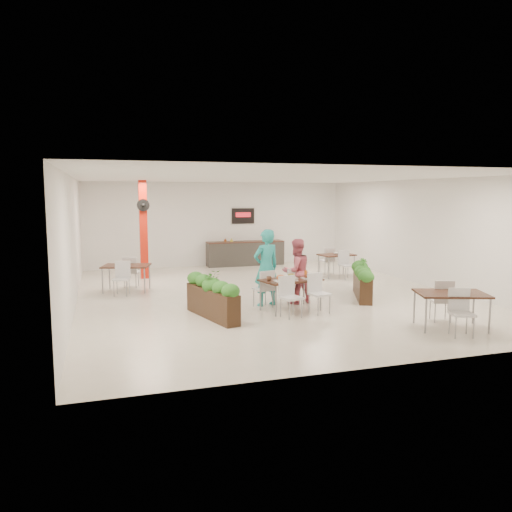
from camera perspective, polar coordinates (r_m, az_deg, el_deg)
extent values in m
plane|color=beige|center=(13.78, 1.37, -4.45)|extent=(12.00, 12.00, 0.00)
cube|color=white|center=(19.31, -4.38, 3.66)|extent=(10.00, 0.10, 3.20)
cube|color=white|center=(8.14, 15.17, -1.38)|extent=(10.00, 0.10, 3.20)
cube|color=white|center=(12.84, -20.24, 1.48)|extent=(0.10, 12.00, 3.20)
cube|color=white|center=(15.88, 18.74, 2.54)|extent=(0.10, 12.00, 3.20)
cube|color=white|center=(13.50, 1.41, 8.97)|extent=(10.00, 12.00, 0.04)
cube|color=#B71C0C|center=(16.67, -12.75, 2.95)|extent=(0.25, 0.25, 3.20)
cylinder|color=black|center=(16.45, -12.77, 5.69)|extent=(0.40, 0.06, 0.40)
sphere|color=black|center=(16.41, -12.76, 5.68)|extent=(0.12, 0.12, 0.12)
cube|color=#312F2C|center=(19.33, -1.23, 0.26)|extent=(3.00, 0.60, 0.90)
cube|color=black|center=(19.28, -1.23, 1.64)|extent=(3.00, 0.62, 0.04)
cube|color=black|center=(19.51, -1.49, 4.59)|extent=(0.90, 0.04, 0.60)
cube|color=red|center=(19.47, -1.47, 4.74)|extent=(0.60, 0.02, 0.18)
imported|color=brown|center=(19.06, -3.54, 1.92)|extent=(0.09, 0.09, 0.19)
imported|color=gold|center=(19.12, -2.81, 1.91)|extent=(0.13, 0.13, 0.17)
cube|color=black|center=(11.89, 4.00, -2.75)|extent=(1.55, 1.10, 0.04)
cylinder|color=gray|center=(11.33, 2.29, -5.17)|extent=(0.04, 0.04, 0.71)
cylinder|color=gray|center=(12.07, 7.41, -4.46)|extent=(0.04, 0.04, 0.71)
cylinder|color=gray|center=(11.90, 0.50, -4.57)|extent=(0.04, 0.04, 0.71)
cylinder|color=gray|center=(12.60, 5.50, -3.94)|extent=(0.04, 0.04, 0.71)
cube|color=white|center=(12.22, 0.83, -3.80)|extent=(0.51, 0.51, 0.05)
cube|color=white|center=(12.01, 1.31, -2.78)|extent=(0.42, 0.14, 0.45)
cylinder|color=gray|center=(12.49, 1.09, -4.66)|extent=(0.02, 0.02, 0.43)
cylinder|color=gray|center=(12.32, -0.26, -4.82)|extent=(0.02, 0.02, 0.43)
cylinder|color=gray|center=(12.21, 1.93, -4.94)|extent=(0.02, 0.02, 0.43)
cylinder|color=gray|center=(12.04, 0.56, -5.11)|extent=(0.02, 0.02, 0.43)
cube|color=white|center=(12.65, 3.93, -3.44)|extent=(0.51, 0.51, 0.05)
cube|color=white|center=(12.45, 4.43, -2.45)|extent=(0.42, 0.14, 0.45)
cylinder|color=gray|center=(12.93, 4.11, -4.27)|extent=(0.02, 0.02, 0.43)
cylinder|color=gray|center=(12.74, 2.85, -4.43)|extent=(0.02, 0.02, 0.43)
cylinder|color=gray|center=(12.65, 4.99, -4.53)|extent=(0.02, 0.02, 0.43)
cylinder|color=gray|center=(12.46, 3.72, -4.70)|extent=(0.02, 0.02, 0.43)
cube|color=white|center=(11.23, 4.05, -4.79)|extent=(0.51, 0.51, 0.05)
cube|color=white|center=(11.34, 3.51, -3.39)|extent=(0.42, 0.14, 0.45)
cylinder|color=gray|center=(11.05, 3.82, -6.24)|extent=(0.02, 0.02, 0.43)
cylinder|color=gray|center=(11.25, 5.25, -6.02)|extent=(0.02, 0.02, 0.43)
cylinder|color=gray|center=(11.33, 2.84, -5.90)|extent=(0.02, 0.02, 0.43)
cylinder|color=gray|center=(11.52, 4.25, -5.70)|extent=(0.02, 0.02, 0.43)
cube|color=white|center=(11.70, 7.28, -4.35)|extent=(0.51, 0.51, 0.05)
cube|color=white|center=(11.80, 6.73, -3.01)|extent=(0.42, 0.14, 0.45)
cylinder|color=gray|center=(11.52, 7.11, -5.73)|extent=(0.02, 0.02, 0.43)
cylinder|color=gray|center=(11.72, 8.43, -5.52)|extent=(0.02, 0.02, 0.43)
cylinder|color=gray|center=(11.78, 6.10, -5.42)|extent=(0.02, 0.02, 0.43)
cylinder|color=gray|center=(11.98, 7.40, -5.23)|extent=(0.02, 0.02, 0.43)
cube|color=white|center=(11.61, 2.86, -2.85)|extent=(0.36, 0.36, 0.01)
ellipsoid|color=#974025|center=(11.60, 2.86, -2.49)|extent=(0.22, 0.22, 0.13)
cube|color=white|center=(12.04, 4.06, -2.50)|extent=(0.31, 0.31, 0.01)
ellipsoid|color=orange|center=(12.03, 4.07, -2.21)|extent=(0.18, 0.18, 0.11)
cube|color=white|center=(12.02, 5.89, -2.53)|extent=(0.31, 0.31, 0.01)
ellipsoid|color=#49180E|center=(12.01, 5.90, -2.27)|extent=(0.16, 0.16, 0.10)
cube|color=white|center=(11.71, 4.30, -2.77)|extent=(0.22, 0.22, 0.01)
ellipsoid|color=white|center=(11.70, 4.30, -2.56)|extent=(0.12, 0.12, 0.07)
cylinder|color=#D66116|center=(12.31, 5.71, -1.98)|extent=(0.07, 0.07, 0.15)
imported|color=brown|center=(11.66, 1.50, -2.59)|extent=(0.12, 0.12, 0.10)
imported|color=teal|center=(12.32, 1.17, -1.34)|extent=(0.78, 0.60, 1.91)
imported|color=#DE6278|center=(12.62, 4.61, -1.75)|extent=(0.92, 0.79, 1.65)
cube|color=black|center=(11.24, -5.04, -5.41)|extent=(0.82, 2.01, 0.66)
ellipsoid|color=#1B5919|center=(10.42, -2.94, -3.86)|extent=(0.40, 0.40, 0.32)
ellipsoid|color=#1B5919|center=(10.79, -4.04, -3.49)|extent=(0.40, 0.40, 0.32)
ellipsoid|color=#1B5919|center=(11.16, -5.06, -3.14)|extent=(0.40, 0.40, 0.32)
ellipsoid|color=#1B5919|center=(11.53, -6.02, -2.82)|extent=(0.40, 0.40, 0.32)
ellipsoid|color=#1B5919|center=(11.90, -6.92, -2.52)|extent=(0.40, 0.40, 0.32)
imported|color=#1B5919|center=(11.14, -5.07, -2.66)|extent=(0.39, 0.34, 0.43)
cube|color=black|center=(13.63, 12.06, -3.35)|extent=(1.07, 1.91, 0.65)
ellipsoid|color=#1B5919|center=(12.75, 12.48, -2.06)|extent=(0.40, 0.40, 0.32)
ellipsoid|color=#1B5919|center=(13.16, 12.28, -1.78)|extent=(0.40, 0.40, 0.32)
ellipsoid|color=#1B5919|center=(13.56, 12.10, -1.51)|extent=(0.40, 0.40, 0.32)
ellipsoid|color=#1B5919|center=(13.96, 11.93, -1.26)|extent=(0.40, 0.40, 0.32)
ellipsoid|color=#1B5919|center=(14.37, 11.77, -1.02)|extent=(0.40, 0.40, 0.32)
imported|color=#1B5919|center=(13.55, 12.11, -1.14)|extent=(0.24, 0.24, 0.42)
cube|color=black|center=(14.64, -14.61, -1.09)|extent=(1.47, 1.18, 0.04)
cylinder|color=gray|center=(14.49, -17.14, -2.76)|extent=(0.04, 0.04, 0.71)
cylinder|color=gray|center=(14.22, -12.61, -2.80)|extent=(0.04, 0.04, 0.71)
cylinder|color=gray|center=(15.20, -16.40, -2.29)|extent=(0.04, 0.04, 0.71)
cylinder|color=gray|center=(14.94, -12.07, -2.32)|extent=(0.04, 0.04, 0.71)
cube|color=white|center=(15.26, -14.07, -1.81)|extent=(0.52, 0.52, 0.05)
cube|color=white|center=(15.04, -14.26, -0.98)|extent=(0.41, 0.15, 0.45)
cylinder|color=gray|center=(15.43, -13.29, -2.58)|extent=(0.02, 0.02, 0.43)
cylinder|color=gray|center=(15.50, -14.52, -2.57)|extent=(0.02, 0.02, 0.43)
cylinder|color=gray|center=(15.10, -13.55, -2.79)|extent=(0.02, 0.02, 0.43)
cylinder|color=gray|center=(15.18, -14.81, -2.78)|extent=(0.02, 0.02, 0.43)
cube|color=white|center=(14.11, -15.13, -2.57)|extent=(0.52, 0.52, 0.05)
cube|color=white|center=(14.25, -14.98, -1.45)|extent=(0.41, 0.15, 0.45)
cylinder|color=gray|center=(14.03, -15.94, -3.62)|extent=(0.02, 0.02, 0.43)
cylinder|color=gray|center=(13.95, -14.58, -3.64)|extent=(0.02, 0.02, 0.43)
cylinder|color=gray|center=(14.35, -15.60, -3.37)|extent=(0.02, 0.02, 0.43)
cylinder|color=gray|center=(14.27, -14.27, -3.39)|extent=(0.02, 0.02, 0.43)
imported|color=white|center=(14.64, -14.62, -0.91)|extent=(0.22, 0.22, 0.05)
cube|color=black|center=(16.93, 9.19, 0.14)|extent=(1.21, 0.89, 0.04)
cylinder|color=gray|center=(16.44, 8.32, -1.37)|extent=(0.04, 0.04, 0.71)
cylinder|color=gray|center=(17.01, 11.17, -1.15)|extent=(0.04, 0.04, 0.71)
cylinder|color=gray|center=(16.97, 7.16, -1.09)|extent=(0.04, 0.04, 0.71)
cylinder|color=gray|center=(17.52, 9.96, -0.88)|extent=(0.04, 0.04, 0.71)
cube|color=white|center=(17.46, 8.08, -0.56)|extent=(0.47, 0.47, 0.05)
cube|color=white|center=(17.27, 8.43, 0.19)|extent=(0.42, 0.09, 0.45)
cylinder|color=gray|center=(17.73, 8.23, -1.21)|extent=(0.02, 0.02, 0.43)
cylinder|color=gray|center=(17.55, 7.30, -1.28)|extent=(0.02, 0.02, 0.43)
cylinder|color=gray|center=(17.45, 8.84, -1.36)|extent=(0.02, 0.02, 0.43)
cylinder|color=gray|center=(17.26, 7.89, -1.43)|extent=(0.02, 0.02, 0.43)
cube|color=white|center=(16.48, 10.33, -1.06)|extent=(0.47, 0.47, 0.05)
cube|color=white|center=(16.60, 9.98, -0.12)|extent=(0.42, 0.09, 0.45)
cylinder|color=gray|center=(16.28, 10.17, -1.99)|extent=(0.02, 0.02, 0.43)
cylinder|color=gray|center=(16.47, 11.14, -1.91)|extent=(0.02, 0.02, 0.43)
cylinder|color=gray|center=(16.55, 9.50, -1.83)|extent=(0.02, 0.02, 0.43)
cylinder|color=gray|center=(16.75, 10.46, -1.75)|extent=(0.02, 0.02, 0.43)
imported|color=white|center=(16.93, 9.20, 0.29)|extent=(0.22, 0.22, 0.05)
cube|color=black|center=(11.03, 21.43, -4.02)|extent=(1.60, 1.32, 0.04)
cylinder|color=gray|center=(10.54, 18.84, -6.50)|extent=(0.04, 0.04, 0.71)
cylinder|color=gray|center=(10.98, 25.16, -6.26)|extent=(0.04, 0.04, 0.71)
cylinder|color=gray|center=(11.28, 17.64, -5.56)|extent=(0.04, 0.04, 0.71)
cylinder|color=gray|center=(11.69, 23.60, -5.38)|extent=(0.04, 0.04, 0.71)
cube|color=white|center=(11.64, 20.37, -4.81)|extent=(0.53, 0.53, 0.05)
cube|color=white|center=(11.41, 20.73, -3.77)|extent=(0.41, 0.17, 0.45)
cylinder|color=gray|center=(11.90, 20.84, -5.73)|extent=(0.02, 0.02, 0.43)
cylinder|color=gray|center=(11.79, 19.27, -5.78)|extent=(0.02, 0.02, 0.43)
cylinder|color=gray|center=(11.59, 21.39, -6.10)|extent=(0.02, 0.02, 0.43)
cylinder|color=gray|center=(11.48, 19.78, -6.15)|extent=(0.02, 0.02, 0.43)
cube|color=white|center=(10.54, 22.47, -6.13)|extent=(0.53, 0.53, 0.05)
cube|color=white|center=(10.66, 22.17, -4.59)|extent=(0.41, 0.17, 0.45)
cylinder|color=gray|center=(10.38, 21.86, -7.64)|extent=(0.02, 0.02, 0.43)
cylinder|color=gray|center=(10.50, 23.61, -7.55)|extent=(0.02, 0.02, 0.43)
cylinder|color=gray|center=(10.69, 21.23, -7.18)|extent=(0.02, 0.02, 0.43)
cylinder|color=gray|center=(10.81, 22.94, -7.11)|extent=(0.02, 0.02, 0.43)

